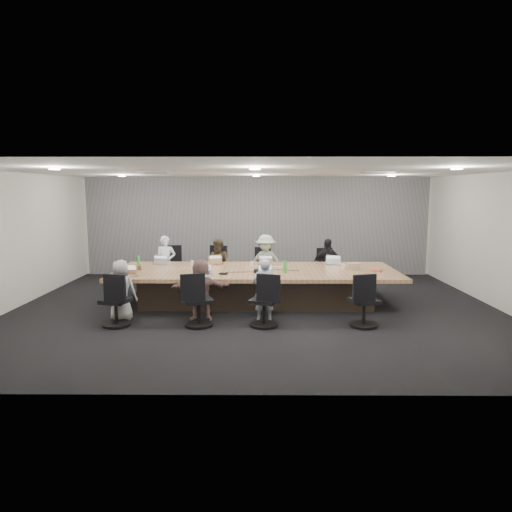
{
  "coord_description": "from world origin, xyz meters",
  "views": [
    {
      "loc": [
        0.07,
        -9.16,
        2.43
      ],
      "look_at": [
        0.0,
        0.4,
        1.05
      ],
      "focal_mm": 32.0,
      "sensor_mm": 36.0,
      "label": 1
    }
  ],
  "objects_px": {
    "canvas_bag": "(354,266)",
    "person_2": "(266,263)",
    "chair_6": "(264,305)",
    "stapler": "(258,272)",
    "mug_brown": "(139,268)",
    "snack_packet": "(377,271)",
    "chair_2": "(265,272)",
    "laptop_2": "(266,263)",
    "chair_1": "(221,270)",
    "person_1": "(220,264)",
    "bottle_green_right": "(285,267)",
    "laptop_1": "(217,263)",
    "laptop_5": "(204,276)",
    "chair_7": "(364,305)",
    "laptop_3": "(330,263)",
    "laptop_0": "(161,263)",
    "person_6": "(264,290)",
    "bottle_clear": "(192,265)",
    "chair_5": "(199,304)",
    "laptop_6": "(264,276)",
    "chair_4": "(116,305)",
    "person_3": "(327,264)",
    "conference_table": "(256,285)",
    "chair_0": "(169,270)",
    "chair_3": "(325,272)",
    "bottle_green_left": "(138,261)",
    "person_4": "(121,290)",
    "laptop_4": "(129,276)",
    "person_0": "(166,263)",
    "person_5": "(201,290)"
  },
  "relations": [
    {
      "from": "chair_7",
      "to": "laptop_2",
      "type": "relative_size",
      "value": 2.49
    },
    {
      "from": "laptop_4",
      "to": "person_2",
      "type": "bearing_deg",
      "value": 47.64
    },
    {
      "from": "bottle_green_right",
      "to": "snack_packet",
      "type": "xyz_separation_m",
      "value": [
        1.94,
        0.14,
        -0.11
      ]
    },
    {
      "from": "person_6",
      "to": "mug_brown",
      "type": "relative_size",
      "value": 11.43
    },
    {
      "from": "chair_4",
      "to": "stapler",
      "type": "xyz_separation_m",
      "value": [
        2.56,
        1.26,
        0.39
      ]
    },
    {
      "from": "bottle_clear",
      "to": "mug_brown",
      "type": "bearing_deg",
      "value": -176.83
    },
    {
      "from": "person_3",
      "to": "person_4",
      "type": "height_order",
      "value": "person_3"
    },
    {
      "from": "person_3",
      "to": "person_4",
      "type": "bearing_deg",
      "value": -156.42
    },
    {
      "from": "chair_5",
      "to": "person_3",
      "type": "distance_m",
      "value": 4.11
    },
    {
      "from": "person_2",
      "to": "person_1",
      "type": "bearing_deg",
      "value": -172.41
    },
    {
      "from": "canvas_bag",
      "to": "person_2",
      "type": "bearing_deg",
      "value": 144.17
    },
    {
      "from": "person_0",
      "to": "laptop_2",
      "type": "xyz_separation_m",
      "value": [
        2.45,
        -0.55,
        0.08
      ]
    },
    {
      "from": "chair_5",
      "to": "snack_packet",
      "type": "bearing_deg",
      "value": 3.92
    },
    {
      "from": "chair_3",
      "to": "bottle_green_left",
      "type": "xyz_separation_m",
      "value": [
        -4.37,
        -1.28,
        0.49
      ]
    },
    {
      "from": "person_1",
      "to": "chair_1",
      "type": "bearing_deg",
      "value": 102.35
    },
    {
      "from": "chair_3",
      "to": "chair_2",
      "type": "bearing_deg",
      "value": -4.36
    },
    {
      "from": "conference_table",
      "to": "chair_0",
      "type": "distance_m",
      "value": 2.8
    },
    {
      "from": "laptop_2",
      "to": "snack_packet",
      "type": "xyz_separation_m",
      "value": [
        2.31,
        -1.04,
        0.01
      ]
    },
    {
      "from": "conference_table",
      "to": "person_6",
      "type": "height_order",
      "value": "person_6"
    },
    {
      "from": "person_6",
      "to": "bottle_clear",
      "type": "distance_m",
      "value": 2.03
    },
    {
      "from": "chair_3",
      "to": "bottle_green_right",
      "type": "relative_size",
      "value": 2.87
    },
    {
      "from": "chair_5",
      "to": "person_6",
      "type": "bearing_deg",
      "value": -1.8
    },
    {
      "from": "bottle_green_left",
      "to": "laptop_3",
      "type": "bearing_deg",
      "value": 4.92
    },
    {
      "from": "conference_table",
      "to": "person_1",
      "type": "relative_size",
      "value": 4.76
    },
    {
      "from": "person_5",
      "to": "laptop_6",
      "type": "height_order",
      "value": "person_5"
    },
    {
      "from": "conference_table",
      "to": "laptop_3",
      "type": "xyz_separation_m",
      "value": [
        1.72,
        0.8,
        0.35
      ]
    },
    {
      "from": "chair_6",
      "to": "stapler",
      "type": "relative_size",
      "value": 4.46
    },
    {
      "from": "person_5",
      "to": "mug_brown",
      "type": "xyz_separation_m",
      "value": [
        -1.47,
        1.25,
        0.2
      ]
    },
    {
      "from": "chair_1",
      "to": "person_1",
      "type": "relative_size",
      "value": 0.68
    },
    {
      "from": "laptop_2",
      "to": "laptop_4",
      "type": "distance_m",
      "value": 3.17
    },
    {
      "from": "chair_3",
      "to": "bottle_green_right",
      "type": "xyz_separation_m",
      "value": [
        -1.12,
        -2.08,
        0.5
      ]
    },
    {
      "from": "chair_6",
      "to": "laptop_6",
      "type": "height_order",
      "value": "chair_6"
    },
    {
      "from": "chair_2",
      "to": "laptop_5",
      "type": "bearing_deg",
      "value": 82.49
    },
    {
      "from": "bottle_clear",
      "to": "person_3",
      "type": "bearing_deg",
      "value": 24.14
    },
    {
      "from": "person_1",
      "to": "laptop_5",
      "type": "xyz_separation_m",
      "value": [
        -0.11,
        -2.15,
        0.12
      ]
    },
    {
      "from": "laptop_2",
      "to": "person_3",
      "type": "distance_m",
      "value": 1.6
    },
    {
      "from": "laptop_1",
      "to": "stapler",
      "type": "height_order",
      "value": "stapler"
    },
    {
      "from": "mug_brown",
      "to": "snack_packet",
      "type": "distance_m",
      "value": 5.03
    },
    {
      "from": "laptop_4",
      "to": "mug_brown",
      "type": "bearing_deg",
      "value": 97.85
    },
    {
      "from": "chair_6",
      "to": "laptop_0",
      "type": "bearing_deg",
      "value": 153.22
    },
    {
      "from": "chair_6",
      "to": "person_2",
      "type": "bearing_deg",
      "value": 108.29
    },
    {
      "from": "bottle_green_right",
      "to": "laptop_1",
      "type": "bearing_deg",
      "value": 141.95
    },
    {
      "from": "person_4",
      "to": "person_0",
      "type": "bearing_deg",
      "value": -93.34
    },
    {
      "from": "laptop_3",
      "to": "snack_packet",
      "type": "relative_size",
      "value": 1.64
    },
    {
      "from": "laptop_3",
      "to": "laptop_0",
      "type": "bearing_deg",
      "value": 13.02
    },
    {
      "from": "bottle_clear",
      "to": "laptop_1",
      "type": "bearing_deg",
      "value": 60.77
    },
    {
      "from": "chair_6",
      "to": "chair_7",
      "type": "height_order",
      "value": "chair_6"
    },
    {
      "from": "chair_3",
      "to": "person_0",
      "type": "height_order",
      "value": "person_0"
    },
    {
      "from": "chair_2",
      "to": "laptop_2",
      "type": "bearing_deg",
      "value": 108.96
    },
    {
      "from": "person_2",
      "to": "person_6",
      "type": "distance_m",
      "value": 2.7
    }
  ]
}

